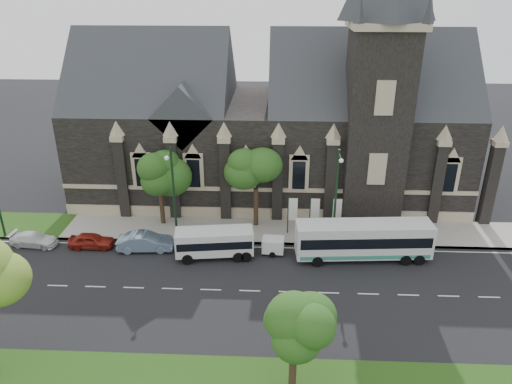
# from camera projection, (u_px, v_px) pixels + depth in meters

# --- Properties ---
(ground) EXTENTS (160.00, 160.00, 0.00)m
(ground) POSITION_uv_depth(u_px,v_px,m) (211.00, 290.00, 37.02)
(ground) COLOR black
(ground) RESTS_ON ground
(sidewalk) EXTENTS (80.00, 5.00, 0.15)m
(sidewalk) POSITION_uv_depth(u_px,v_px,m) (224.00, 229.00, 45.64)
(sidewalk) COLOR gray
(sidewalk) RESTS_ON ground
(museum) EXTENTS (40.00, 17.70, 29.90)m
(museum) POSITION_uv_depth(u_px,v_px,m) (280.00, 120.00, 50.57)
(museum) COLOR black
(museum) RESTS_ON ground
(tree_park_east) EXTENTS (3.40, 3.40, 6.28)m
(tree_park_east) POSITION_uv_depth(u_px,v_px,m) (298.00, 324.00, 26.38)
(tree_park_east) COLOR black
(tree_park_east) RESTS_ON ground
(tree_walk_right) EXTENTS (4.08, 4.08, 7.80)m
(tree_walk_right) POSITION_uv_depth(u_px,v_px,m) (258.00, 169.00, 44.26)
(tree_walk_right) COLOR black
(tree_walk_right) RESTS_ON ground
(tree_walk_left) EXTENTS (3.91, 3.91, 7.64)m
(tree_walk_left) POSITION_uv_depth(u_px,v_px,m) (161.00, 168.00, 44.65)
(tree_walk_left) COLOR black
(tree_walk_left) RESTS_ON ground
(street_lamp_near) EXTENTS (0.36, 1.88, 9.00)m
(street_lamp_near) POSITION_uv_depth(u_px,v_px,m) (336.00, 194.00, 40.98)
(street_lamp_near) COLOR black
(street_lamp_near) RESTS_ON ground
(street_lamp_mid) EXTENTS (0.36, 1.88, 9.00)m
(street_lamp_mid) POSITION_uv_depth(u_px,v_px,m) (173.00, 190.00, 41.55)
(street_lamp_mid) COLOR black
(street_lamp_mid) RESTS_ON ground
(banner_flag_left) EXTENTS (0.90, 0.10, 4.00)m
(banner_flag_left) POSITION_uv_depth(u_px,v_px,m) (291.00, 211.00, 43.98)
(banner_flag_left) COLOR black
(banner_flag_left) RESTS_ON ground
(banner_flag_center) EXTENTS (0.90, 0.10, 4.00)m
(banner_flag_center) POSITION_uv_depth(u_px,v_px,m) (313.00, 212.00, 43.90)
(banner_flag_center) COLOR black
(banner_flag_center) RESTS_ON ground
(banner_flag_right) EXTENTS (0.90, 0.10, 4.00)m
(banner_flag_right) POSITION_uv_depth(u_px,v_px,m) (335.00, 212.00, 43.82)
(banner_flag_right) COLOR black
(banner_flag_right) RESTS_ON ground
(tour_coach) EXTENTS (11.46, 3.33, 3.30)m
(tour_coach) POSITION_uv_depth(u_px,v_px,m) (364.00, 240.00, 40.44)
(tour_coach) COLOR silver
(tour_coach) RESTS_ON ground
(shuttle_bus) EXTENTS (6.74, 3.06, 2.52)m
(shuttle_bus) POSITION_uv_depth(u_px,v_px,m) (215.00, 242.00, 40.81)
(shuttle_bus) COLOR silver
(shuttle_bus) RESTS_ON ground
(box_trailer) EXTENTS (2.72, 1.60, 1.43)m
(box_trailer) POSITION_uv_depth(u_px,v_px,m) (273.00, 245.00, 41.58)
(box_trailer) COLOR silver
(box_trailer) RESTS_ON ground
(sedan) EXTENTS (4.95, 2.05, 1.59)m
(sedan) POSITION_uv_depth(u_px,v_px,m) (145.00, 242.00, 42.10)
(sedan) COLOR #7F99B8
(sedan) RESTS_ON ground
(car_far_red) EXTENTS (3.96, 1.65, 1.34)m
(car_far_red) POSITION_uv_depth(u_px,v_px,m) (91.00, 241.00, 42.54)
(car_far_red) COLOR maroon
(car_far_red) RESTS_ON ground
(car_far_white) EXTENTS (4.33, 2.09, 1.22)m
(car_far_white) POSITION_uv_depth(u_px,v_px,m) (34.00, 239.00, 42.87)
(car_far_white) COLOR silver
(car_far_white) RESTS_ON ground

